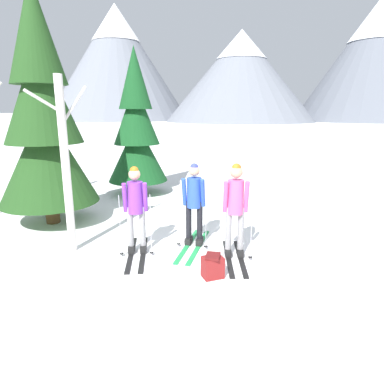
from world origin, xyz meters
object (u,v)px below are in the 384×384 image
object	(u,v)px
pine_tree_mid	(43,118)
backpack_on_snow_front	(213,266)
skier_in_blue	(194,200)
pine_tree_near	(136,129)
birch_tree_tall	(66,164)
skier_in_purple	(136,205)
skier_in_pink	(235,205)

from	to	relation	value
pine_tree_mid	backpack_on_snow_front	world-z (taller)	pine_tree_mid
skier_in_blue	backpack_on_snow_front	xyz separation A→B (m)	(0.52, -1.29, -0.72)
skier_in_blue	pine_tree_near	world-z (taller)	pine_tree_near
skier_in_blue	pine_tree_mid	size ratio (longest dim) A/B	0.33
skier_in_blue	pine_tree_mid	world-z (taller)	pine_tree_mid
pine_tree_near	backpack_on_snow_front	bearing A→B (deg)	-59.66
skier_in_blue	pine_tree_mid	distance (m)	3.90
pine_tree_mid	skier_in_blue	bearing A→B (deg)	-11.61
pine_tree_near	backpack_on_snow_front	distance (m)	6.19
backpack_on_snow_front	pine_tree_near	bearing A→B (deg)	120.34
pine_tree_mid	birch_tree_tall	xyz separation A→B (m)	(1.29, -1.42, -0.76)
skier_in_purple	backpack_on_snow_front	bearing A→B (deg)	-25.82
skier_in_purple	pine_tree_mid	bearing A→B (deg)	153.17
pine_tree_near	birch_tree_tall	world-z (taller)	pine_tree_near
skier_in_blue	birch_tree_tall	size ratio (longest dim) A/B	0.55
skier_in_purple	skier_in_blue	distance (m)	1.13
skier_in_blue	skier_in_purple	bearing A→B (deg)	-150.49
skier_in_purple	skier_in_pink	size ratio (longest dim) A/B	0.95
pine_tree_mid	backpack_on_snow_front	bearing A→B (deg)	-26.46
skier_in_purple	skier_in_blue	size ratio (longest dim) A/B	0.93
skier_in_blue	backpack_on_snow_front	size ratio (longest dim) A/B	4.40
pine_tree_near	pine_tree_mid	bearing A→B (deg)	-108.76
pine_tree_mid	birch_tree_tall	bearing A→B (deg)	-47.65
skier_in_pink	backpack_on_snow_front	bearing A→B (deg)	-107.71
backpack_on_snow_front	skier_in_pink	bearing A→B (deg)	72.29
skier_in_blue	birch_tree_tall	world-z (taller)	birch_tree_tall
skier_in_blue	birch_tree_tall	bearing A→B (deg)	-162.55
skier_in_pink	pine_tree_near	bearing A→B (deg)	127.75
skier_in_pink	birch_tree_tall	bearing A→B (deg)	-174.46
skier_in_purple	pine_tree_mid	distance (m)	3.21
backpack_on_snow_front	birch_tree_tall	bearing A→B (deg)	167.88
skier_in_purple	pine_tree_near	distance (m)	4.75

